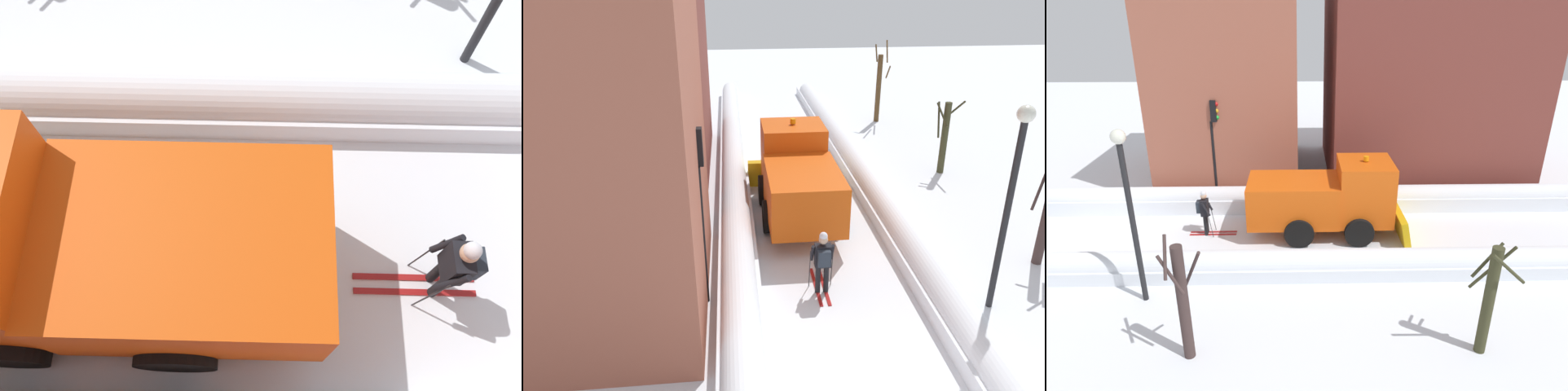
{
  "view_description": "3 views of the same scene",
  "coord_description": "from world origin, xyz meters",
  "views": [
    {
      "loc": [
        -2.33,
        6.79,
        7.61
      ],
      "look_at": [
        0.25,
        6.85,
        1.72
      ],
      "focal_mm": 35.89,
      "sensor_mm": 36.0,
      "label": 1
    },
    {
      "loc": [
        -2.61,
        -6.95,
        7.92
      ],
      "look_at": [
        -1.09,
        7.25,
        1.57
      ],
      "focal_mm": 35.12,
      "sensor_mm": 36.0,
      "label": 2
    },
    {
      "loc": [
        14.8,
        7.87,
        8.05
      ],
      "look_at": [
        -0.53,
        8.24,
        1.52
      ],
      "focal_mm": 30.05,
      "sensor_mm": 36.0,
      "label": 3
    }
  ],
  "objects": [
    {
      "name": "traffic_light_pole",
      "position": [
        -3.42,
        4.34,
        3.23
      ],
      "size": [
        0.28,
        0.42,
        4.63
      ],
      "color": "black",
      "rests_on": "ground"
    },
    {
      "name": "plow_truck",
      "position": [
        -0.43,
        9.03,
        1.48
      ],
      "size": [
        3.2,
        5.98,
        3.12
      ],
      "color": "#DB510F",
      "rests_on": "ground"
    },
    {
      "name": "ground_plane",
      "position": [
        0.0,
        10.0,
        0.0
      ],
      "size": [
        80.0,
        80.0,
        0.0
      ],
      "primitive_type": "plane",
      "color": "white"
    },
    {
      "name": "snowbank_right",
      "position": [
        2.57,
        10.0,
        0.37
      ],
      "size": [
        1.1,
        36.0,
        0.91
      ],
      "color": "white",
      "rests_on": "ground"
    },
    {
      "name": "street_lamp",
      "position": [
        3.78,
        3.26,
        3.32
      ],
      "size": [
        0.4,
        0.4,
        5.25
      ],
      "color": "black",
      "rests_on": "ground"
    },
    {
      "name": "snowbank_left",
      "position": [
        -2.57,
        10.0,
        0.48
      ],
      "size": [
        1.1,
        36.0,
        1.08
      ],
      "color": "white",
      "rests_on": "ground"
    },
    {
      "name": "bare_tree_far",
      "position": [
        5.64,
        20.58,
        1.98
      ],
      "size": [
        0.92,
        1.31,
        4.55
      ],
      "color": "#503A20",
      "rests_on": "ground"
    },
    {
      "name": "building_brick_mid",
      "position": [
        -7.86,
        14.24,
        6.71
      ],
      "size": [
        8.63,
        9.58,
        13.42
      ],
      "color": "brown",
      "rests_on": "ground"
    },
    {
      "name": "bare_tree_mid",
      "position": [
        6.16,
        12.5,
        1.61
      ],
      "size": [
        1.0,
        1.15,
        3.17
      ],
      "color": "#383720",
      "rests_on": "ground"
    },
    {
      "name": "skier",
      "position": [
        -0.39,
        4.31,
        1.0
      ],
      "size": [
        0.62,
        1.8,
        1.81
      ],
      "color": "black",
      "rests_on": "ground"
    }
  ]
}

